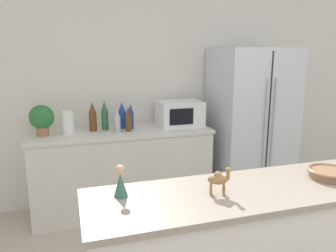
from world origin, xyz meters
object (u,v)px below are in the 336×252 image
potted_plant (42,118)px  microwave (180,114)px  refrigerator (250,125)px  back_bottle_3 (117,120)px  back_bottle_0 (131,117)px  back_bottle_4 (128,119)px  back_bottle_2 (122,115)px  paper_towel_roll (68,123)px  back_bottle_1 (93,117)px  camel_figurine (219,179)px  wise_man_figurine_blue (121,183)px  fruit_bowl (329,173)px  back_bottle_5 (105,116)px

potted_plant → microwave: potted_plant is taller
refrigerator → back_bottle_3: bearing=179.7°
back_bottle_0 → back_bottle_4: bearing=-112.6°
microwave → back_bottle_2: (-0.64, 0.08, -0.00)m
refrigerator → paper_towel_roll: bearing=178.1°
back_bottle_2 → back_bottle_4: (0.04, -0.17, -0.01)m
back_bottle_1 → camel_figurine: 2.04m
back_bottle_1 → back_bottle_3: (0.24, -0.12, -0.03)m
potted_plant → back_bottle_0: bearing=3.4°
wise_man_figurine_blue → potted_plant: bearing=105.2°
back_bottle_3 → fruit_bowl: (0.99, -1.83, -0.03)m
camel_figurine → paper_towel_roll: bearing=111.1°
paper_towel_roll → back_bottle_1: (0.25, 0.06, 0.03)m
wise_man_figurine_blue → fruit_bowl: bearing=-4.9°
back_bottle_0 → back_bottle_5: back_bottle_5 is taller
paper_towel_roll → back_bottle_1: bearing=13.9°
back_bottle_4 → back_bottle_2: bearing=102.9°
paper_towel_roll → fruit_bowl: (1.48, -1.89, -0.02)m
back_bottle_2 → camel_figurine: (0.17, -2.02, 0.01)m
back_bottle_1 → back_bottle_4: (0.35, -0.12, -0.02)m
microwave → back_bottle_5: 0.83m
refrigerator → back_bottle_3: size_ratio=6.89×
back_bottle_0 → back_bottle_1: bearing=-179.9°
camel_figurine → fruit_bowl: bearing=1.9°
back_bottle_4 → camel_figurine: 1.86m
paper_towel_roll → back_bottle_0: (0.66, 0.06, 0.01)m
refrigerator → fruit_bowl: 1.91m
potted_plant → camel_figurine: potted_plant is taller
microwave → wise_man_figurine_blue: size_ratio=2.77×
fruit_bowl → camel_figurine: bearing=-178.1°
microwave → back_bottle_1: 0.95m
refrigerator → potted_plant: (-2.29, 0.08, 0.20)m
paper_towel_roll → fruit_bowl: paper_towel_roll is taller
fruit_bowl → camel_figurine: size_ratio=1.65×
refrigerator → back_bottle_1: (-1.80, 0.13, 0.17)m
potted_plant → back_bottle_1: size_ratio=0.97×
back_bottle_4 → camel_figurine: size_ratio=1.78×
potted_plant → back_bottle_1: bearing=6.1°
back_bottle_5 → wise_man_figurine_blue: 1.87m
refrigerator → paper_towel_roll: refrigerator is taller
back_bottle_4 → back_bottle_1: bearing=161.1°
back_bottle_0 → fruit_bowl: bearing=-67.1°
refrigerator → microwave: refrigerator is taller
back_bottle_2 → camel_figurine: size_ratio=1.92×
refrigerator → microwave: (-0.84, 0.10, 0.16)m
back_bottle_3 → potted_plant: bearing=174.5°
fruit_bowl → refrigerator: bearing=72.7°
back_bottle_2 → wise_man_figurine_blue: size_ratio=1.69×
potted_plant → wise_man_figurine_blue: bearing=-74.8°
potted_plant → camel_figurine: bearing=-63.0°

